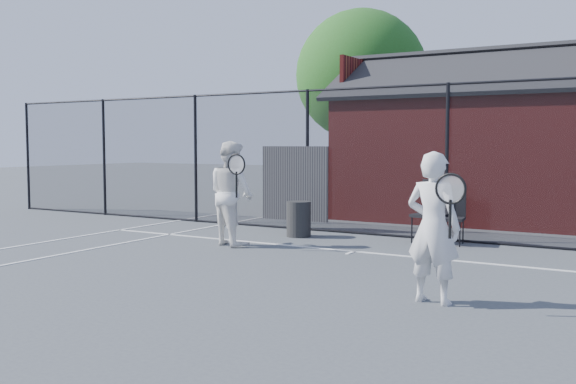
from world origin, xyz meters
The scene contains 10 objects.
ground centered at (0.00, 0.00, 0.00)m, with size 80.00×80.00×0.00m, color #404349.
court_lines centered at (0.00, -1.32, 0.01)m, with size 11.02×18.00×0.01m.
fence centered at (-0.30, 5.00, 1.45)m, with size 22.04×3.00×3.00m.
clubhouse centered at (0.50, 9.00, 1.61)m, with size 6.50×4.36×4.19m.
tree_left centered at (-4.50, 13.50, 4.19)m, with size 4.48×4.48×6.44m.
player_front centered at (2.25, 0.20, 0.89)m, with size 0.81×0.62×1.77m.
player_back centered at (-2.27, 2.57, 0.95)m, with size 1.13×1.00×1.90m.
chair_left centered at (1.19, 4.60, 0.53)m, with size 0.51×0.53×1.06m, color black.
chair_right centered at (0.81, 4.60, 0.57)m, with size 0.55×0.57×1.15m, color black.
waste_bin centered at (-1.71, 4.10, 0.35)m, with size 0.48×0.48×0.71m, color black.
Camera 1 is at (4.49, -7.00, 1.85)m, focal length 40.00 mm.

